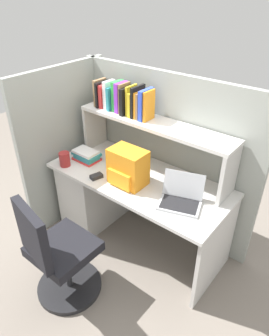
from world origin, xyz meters
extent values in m
plane|color=slate|center=(0.00, 0.00, 0.00)|extent=(8.00, 8.00, 0.00)
cube|color=silver|center=(0.00, 0.00, 0.71)|extent=(1.60, 0.70, 0.03)
cube|color=beige|center=(-0.55, 0.00, 0.35)|extent=(0.40, 0.64, 0.70)
cube|color=beige|center=(0.78, 0.00, 0.35)|extent=(0.03, 0.64, 0.70)
cube|color=#939991|center=(0.00, 0.38, 0.78)|extent=(1.84, 0.05, 1.55)
cube|color=#939991|center=(-0.85, -0.05, 0.78)|extent=(0.05, 1.06, 1.55)
cube|color=beige|center=(-0.70, 0.20, 0.94)|extent=(0.03, 0.28, 0.42)
cube|color=beige|center=(0.70, 0.20, 0.94)|extent=(0.03, 0.28, 0.42)
cube|color=silver|center=(0.00, 0.20, 1.17)|extent=(1.44, 0.28, 0.03)
cube|color=olive|center=(-0.60, 0.20, 1.30)|extent=(0.03, 0.15, 0.24)
cube|color=black|center=(-0.57, 0.20, 1.29)|extent=(0.02, 0.18, 0.23)
cube|color=red|center=(-0.54, 0.21, 1.28)|extent=(0.03, 0.17, 0.21)
cube|color=white|center=(-0.49, 0.20, 1.30)|extent=(0.04, 0.13, 0.25)
cube|color=teal|center=(-0.44, 0.21, 1.28)|extent=(0.03, 0.17, 0.21)
cube|color=green|center=(-0.40, 0.21, 1.31)|extent=(0.04, 0.13, 0.26)
cube|color=purple|center=(-0.35, 0.20, 1.31)|extent=(0.04, 0.14, 0.26)
cube|color=olive|center=(-0.31, 0.20, 1.31)|extent=(0.02, 0.14, 0.26)
cube|color=black|center=(-0.28, 0.20, 1.30)|extent=(0.03, 0.18, 0.23)
cube|color=yellow|center=(-0.24, 0.20, 1.31)|extent=(0.02, 0.14, 0.25)
cube|color=yellow|center=(-0.20, 0.19, 1.28)|extent=(0.03, 0.15, 0.21)
cube|color=black|center=(-0.17, 0.21, 1.31)|extent=(0.02, 0.17, 0.26)
cube|color=orange|center=(-0.15, 0.21, 1.29)|extent=(0.02, 0.16, 0.22)
cube|color=olive|center=(-0.12, 0.20, 1.29)|extent=(0.02, 0.15, 0.22)
cube|color=blue|center=(-0.08, 0.20, 1.31)|extent=(0.04, 0.17, 0.25)
cube|color=orange|center=(-0.05, 0.19, 1.30)|extent=(0.02, 0.14, 0.25)
cube|color=#B7BABF|center=(0.48, -0.11, 0.74)|extent=(0.36, 0.31, 0.02)
cube|color=black|center=(0.48, -0.12, 0.75)|extent=(0.31, 0.25, 0.00)
cube|color=#B7BABF|center=(0.44, 0.00, 0.85)|extent=(0.32, 0.17, 0.19)
cube|color=#3F72CC|center=(0.44, 0.00, 0.85)|extent=(0.28, 0.14, 0.16)
cube|color=orange|center=(-0.02, -0.11, 0.88)|extent=(0.30, 0.20, 0.30)
cube|color=#FFA123|center=(-0.02, -0.21, 0.81)|extent=(0.22, 0.04, 0.14)
cube|color=#262628|center=(-0.27, -0.23, 0.75)|extent=(0.09, 0.12, 0.03)
cylinder|color=white|center=(-0.26, 0.00, 0.78)|extent=(0.08, 0.08, 0.10)
cylinder|color=maroon|center=(-0.64, -0.26, 0.80)|extent=(0.10, 0.10, 0.13)
cube|color=red|center=(-0.56, -0.07, 0.74)|extent=(0.24, 0.17, 0.02)
cube|color=teal|center=(-0.55, -0.07, 0.76)|extent=(0.21, 0.14, 0.03)
cube|color=teal|center=(-0.56, -0.06, 0.79)|extent=(0.24, 0.16, 0.02)
cube|color=white|center=(-0.56, -0.07, 0.82)|extent=(0.23, 0.14, 0.02)
cylinder|color=black|center=(-0.10, -0.78, 0.02)|extent=(0.52, 0.52, 0.04)
cylinder|color=#262628|center=(-0.10, -0.78, 0.24)|extent=(0.05, 0.05, 0.41)
cube|color=black|center=(-0.10, -0.78, 0.45)|extent=(0.44, 0.44, 0.08)
cube|color=black|center=(-0.14, -0.98, 0.71)|extent=(0.40, 0.13, 0.44)
camera|label=1|loc=(1.36, -1.74, 2.21)|focal=33.29mm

